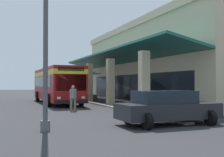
# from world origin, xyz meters

# --- Properties ---
(ground) EXTENTS (120.00, 120.00, 0.00)m
(ground) POSITION_xyz_m (0.00, 8.00, 0.00)
(ground) COLOR #2D2D30
(curb_strip) EXTENTS (27.95, 0.50, 0.12)m
(curb_strip) POSITION_xyz_m (-0.49, 3.63, 0.06)
(curb_strip) COLOR #9E998E
(curb_strip) RESTS_ON ground
(plaza_building) EXTENTS (23.59, 15.80, 7.45)m
(plaza_building) POSITION_xyz_m (-0.49, 13.26, 3.73)
(plaza_building) COLOR #C6B793
(plaza_building) RESTS_ON ground
(transit_bus) EXTENTS (11.25, 2.95, 3.34)m
(transit_bus) POSITION_xyz_m (-2.00, 0.65, 1.85)
(transit_bus) COLOR maroon
(transit_bus) RESTS_ON ground
(parked_sedan_charcoal) EXTENTS (2.44, 4.40, 1.47)m
(parked_sedan_charcoal) POSITION_xyz_m (13.08, 2.77, 0.75)
(parked_sedan_charcoal) COLOR #232328
(parked_sedan_charcoal) RESTS_ON ground
(pedestrian) EXTENTS (0.51, 0.52, 1.65)m
(pedestrian) POSITION_xyz_m (5.55, 0.41, 0.92)
(pedestrian) COLOR #726651
(pedestrian) RESTS_ON ground
(potted_palm) EXTENTS (1.87, 1.66, 3.02)m
(potted_palm) POSITION_xyz_m (-4.84, 4.86, 0.70)
(potted_palm) COLOR brown
(potted_palm) RESTS_ON ground
(lot_light_pole) EXTENTS (0.60, 0.60, 8.43)m
(lot_light_pole) POSITION_xyz_m (12.92, -2.39, 4.50)
(lot_light_pole) COLOR #59595B
(lot_light_pole) RESTS_ON ground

